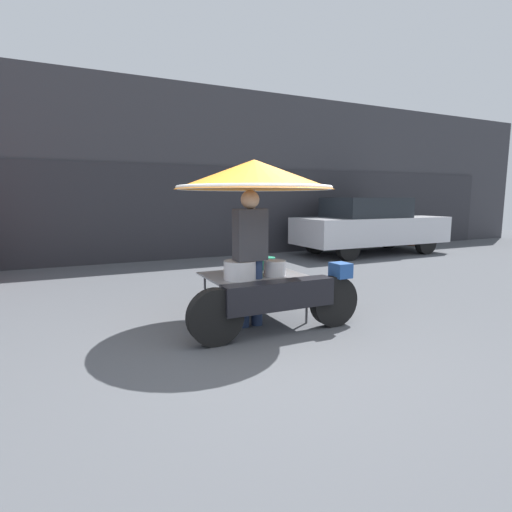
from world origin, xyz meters
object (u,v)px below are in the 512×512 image
object	(u,v)px
vendor_person	(250,251)
parked_car	(370,225)
vendor_motorcycle_cart	(257,196)
potted_plant	(414,230)

from	to	relation	value
vendor_person	parked_car	world-z (taller)	vendor_person
vendor_motorcycle_cart	potted_plant	bearing A→B (deg)	31.92
vendor_motorcycle_cart	parked_car	xyz separation A→B (m)	(5.58, 4.25, -0.78)
vendor_motorcycle_cart	vendor_person	size ratio (longest dim) A/B	1.30
vendor_person	parked_car	bearing A→B (deg)	37.43
vendor_motorcycle_cart	vendor_person	world-z (taller)	vendor_motorcycle_cart
vendor_person	vendor_motorcycle_cart	bearing A→B (deg)	42.26
vendor_motorcycle_cart	parked_car	world-z (taller)	vendor_motorcycle_cart
vendor_person	potted_plant	size ratio (longest dim) A/B	1.85
potted_plant	vendor_motorcycle_cart	bearing A→B (deg)	-148.08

